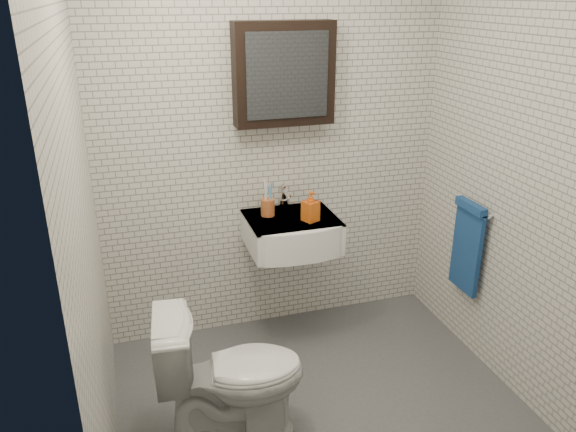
{
  "coord_description": "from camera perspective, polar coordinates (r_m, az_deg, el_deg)",
  "views": [
    {
      "loc": [
        -0.92,
        -2.3,
        2.15
      ],
      "look_at": [
        -0.07,
        0.45,
        1.0
      ],
      "focal_mm": 35.0,
      "sensor_mm": 36.0,
      "label": 1
    }
  ],
  "objects": [
    {
      "name": "ground",
      "position": [
        3.28,
        3.73,
        -19.09
      ],
      "size": [
        2.2,
        2.0,
        0.01
      ],
      "primitive_type": "cube",
      "color": "#4B4D52",
      "rests_on": "ground"
    },
    {
      "name": "room_shell",
      "position": [
        2.57,
        4.52,
        6.32
      ],
      "size": [
        2.22,
        2.02,
        2.51
      ],
      "color": "silver",
      "rests_on": "ground"
    },
    {
      "name": "washbasin",
      "position": [
        3.48,
        0.54,
        -1.79
      ],
      "size": [
        0.55,
        0.5,
        0.2
      ],
      "color": "white",
      "rests_on": "room_shell"
    },
    {
      "name": "faucet",
      "position": [
        3.59,
        -0.4,
        1.77
      ],
      "size": [
        0.06,
        0.2,
        0.15
      ],
      "color": "silver",
      "rests_on": "washbasin"
    },
    {
      "name": "mirror_cabinet",
      "position": [
        3.4,
        -0.42,
        14.22
      ],
      "size": [
        0.6,
        0.15,
        0.6
      ],
      "color": "black",
      "rests_on": "room_shell"
    },
    {
      "name": "towel_rail",
      "position": [
        3.6,
        17.77,
        -2.64
      ],
      "size": [
        0.09,
        0.3,
        0.58
      ],
      "color": "silver",
      "rests_on": "room_shell"
    },
    {
      "name": "toothbrush_cup",
      "position": [
        3.49,
        -2.07,
        0.99
      ],
      "size": [
        0.1,
        0.1,
        0.24
      ],
      "rotation": [
        0.0,
        0.0,
        -0.18
      ],
      "color": "#A9552A",
      "rests_on": "washbasin"
    },
    {
      "name": "soap_bottle",
      "position": [
        3.39,
        2.31,
        1.0
      ],
      "size": [
        0.11,
        0.11,
        0.19
      ],
      "primitive_type": "imported",
      "rotation": [
        0.0,
        0.0,
        0.43
      ],
      "color": "#F25619",
      "rests_on": "washbasin"
    },
    {
      "name": "toilet",
      "position": [
        2.93,
        -5.75,
        -15.72
      ],
      "size": [
        0.76,
        0.48,
        0.74
      ],
      "primitive_type": "imported",
      "rotation": [
        0.0,
        0.0,
        1.47
      ],
      "color": "white",
      "rests_on": "ground"
    }
  ]
}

